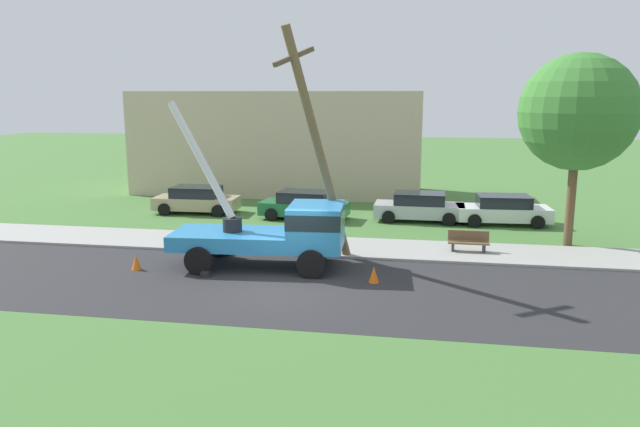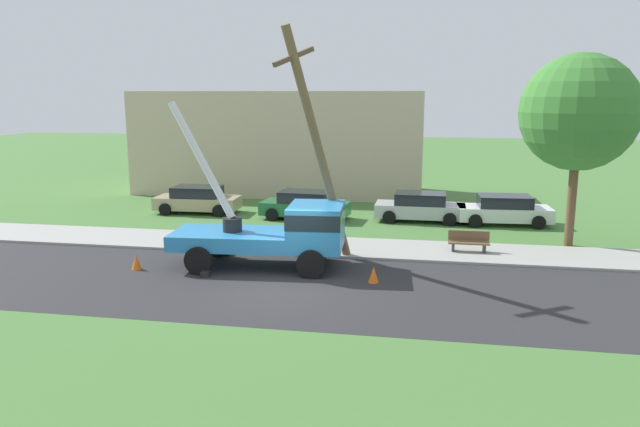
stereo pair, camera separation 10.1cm
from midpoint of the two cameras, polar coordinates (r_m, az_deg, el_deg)
The scene contains 14 objects.
ground_plane at distance 31.51m, azimuth 1.51°, elevation -0.19°, with size 120.00×120.00×0.00m, color #477538.
road_asphalt at distance 20.09m, azimuth -3.57°, elevation -6.85°, with size 80.00×7.38×0.01m, color #2B2B2D.
sidewalk_strip at distance 25.02m, azimuth -0.76°, elevation -3.07°, with size 80.00×3.15×0.10m, color #9E9E99.
utility_truck at distance 21.88m, azimuth -3.85°, elevation -1.52°, with size 6.91×3.21×5.98m.
leaning_utility_pole at distance 21.78m, azimuth -0.35°, elevation 6.39°, with size 2.41×3.07×8.59m.
traffic_cone_ahead at distance 20.41m, azimuth 4.97°, elevation -5.76°, with size 0.36×0.36×0.56m, color orange.
traffic_cone_behind at distance 22.79m, azimuth -17.09°, elevation -4.41°, with size 0.36×0.36×0.56m, color orange.
parked_sedan_tan at distance 32.74m, azimuth -11.67°, elevation 1.28°, with size 4.46×2.11×1.42m.
parked_sedan_green at distance 30.52m, azimuth -1.59°, elevation 0.80°, with size 4.55×2.28×1.42m.
parked_sedan_silver at distance 30.41m, azimuth 9.27°, elevation 0.62°, with size 4.43×2.06×1.42m.
parked_sedan_white at distance 30.57m, azimuth 16.82°, elevation 0.34°, with size 4.50×2.19×1.42m.
park_bench at distance 24.64m, azimuth 13.73°, elevation -2.64°, with size 1.60×0.45×0.90m.
roadside_tree_near at distance 26.63m, azimuth 23.10°, elevation 8.76°, with size 4.71×4.71×7.87m.
lowrise_building_backdrop at distance 38.94m, azimuth -3.96°, elevation 6.73°, with size 18.00×6.00×6.40m, color #C6B293.
Camera 1 is at (4.47, -18.57, 6.22)m, focal length 33.87 mm.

